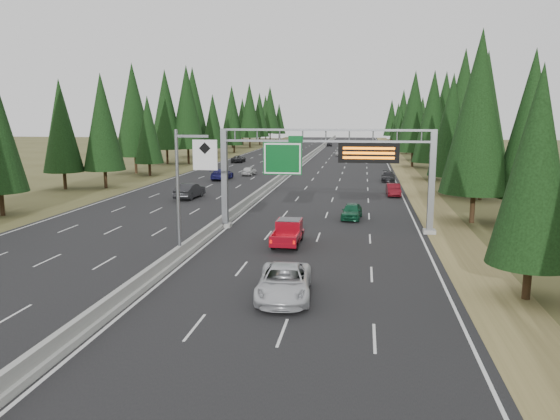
% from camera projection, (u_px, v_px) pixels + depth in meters
% --- Properties ---
extents(road, '(32.00, 260.00, 0.08)m').
position_uv_depth(road, '(293.00, 171.00, 87.48)').
color(road, black).
rests_on(road, ground).
extents(shoulder_right, '(3.60, 260.00, 0.06)m').
position_uv_depth(shoulder_right, '(406.00, 173.00, 84.83)').
color(shoulder_right, olive).
rests_on(shoulder_right, ground).
extents(shoulder_left, '(3.60, 260.00, 0.06)m').
position_uv_depth(shoulder_left, '(186.00, 169.00, 90.13)').
color(shoulder_left, '#464521').
rests_on(shoulder_left, ground).
extents(median_barrier, '(0.70, 260.00, 0.85)m').
position_uv_depth(median_barrier, '(293.00, 168.00, 87.41)').
color(median_barrier, gray).
rests_on(median_barrier, road).
extents(sign_gantry, '(16.75, 0.98, 7.80)m').
position_uv_depth(sign_gantry, '(334.00, 164.00, 41.32)').
color(sign_gantry, slate).
rests_on(sign_gantry, road).
extents(hov_sign_pole, '(2.80, 0.50, 8.00)m').
position_uv_depth(hov_sign_pole, '(187.00, 185.00, 33.00)').
color(hov_sign_pole, slate).
rests_on(hov_sign_pole, road).
extents(tree_row_right, '(10.80, 240.74, 18.69)m').
position_uv_depth(tree_row_right, '(465.00, 114.00, 61.76)').
color(tree_row_right, black).
rests_on(tree_row_right, ground).
extents(tree_row_left, '(12.19, 241.02, 18.83)m').
position_uv_depth(tree_row_left, '(128.00, 112.00, 77.83)').
color(tree_row_left, black).
rests_on(tree_row_left, ground).
extents(silver_minivan, '(2.98, 5.73, 1.54)m').
position_uv_depth(silver_minivan, '(284.00, 282.00, 26.70)').
color(silver_minivan, silver).
rests_on(silver_minivan, road).
extents(red_pickup, '(1.78, 4.99, 1.63)m').
position_uv_depth(red_pickup, '(288.00, 231.00, 37.95)').
color(red_pickup, black).
rests_on(red_pickup, road).
extents(car_ahead_green, '(1.90, 4.08, 1.35)m').
position_uv_depth(car_ahead_green, '(352.00, 211.00, 46.88)').
color(car_ahead_green, '#125132').
rests_on(car_ahead_green, road).
extents(car_ahead_dkred, '(1.55, 4.11, 1.34)m').
position_uv_depth(car_ahead_dkred, '(393.00, 190.00, 60.20)').
color(car_ahead_dkred, maroon).
rests_on(car_ahead_dkred, road).
extents(car_ahead_dkgrey, '(1.95, 4.50, 1.29)m').
position_uv_depth(car_ahead_dkgrey, '(388.00, 177.00, 73.22)').
color(car_ahead_dkgrey, black).
rests_on(car_ahead_dkgrey, road).
extents(car_ahead_white, '(2.35, 4.85, 1.33)m').
position_uv_depth(car_ahead_white, '(341.00, 153.00, 118.46)').
color(car_ahead_white, silver).
rests_on(car_ahead_white, road).
extents(car_ahead_far, '(1.57, 3.76, 1.27)m').
position_uv_depth(car_ahead_far, '(329.00, 144.00, 154.25)').
color(car_ahead_far, '#232225').
rests_on(car_ahead_far, road).
extents(car_onc_near, '(2.12, 5.06, 1.62)m').
position_uv_depth(car_onc_near, '(190.00, 191.00, 58.40)').
color(car_onc_near, black).
rests_on(car_onc_near, road).
extents(car_onc_blue, '(2.35, 5.33, 1.52)m').
position_uv_depth(car_onc_blue, '(222.00, 174.00, 75.24)').
color(car_onc_blue, '#17164F').
rests_on(car_onc_blue, road).
extents(car_onc_white, '(1.81, 3.89, 1.29)m').
position_uv_depth(car_onc_white, '(249.00, 171.00, 80.67)').
color(car_onc_white, silver).
rests_on(car_onc_white, road).
extents(car_onc_far, '(2.22, 4.64, 1.28)m').
position_uv_depth(car_onc_far, '(238.00, 159.00, 102.43)').
color(car_onc_far, black).
rests_on(car_onc_far, road).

